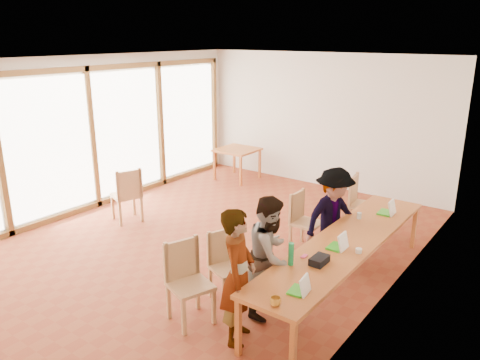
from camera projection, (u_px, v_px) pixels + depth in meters
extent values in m
plane|color=brown|center=(208.00, 242.00, 7.92)|extent=(8.00, 8.00, 0.00)
cube|color=beige|center=(322.00, 121.00, 10.54)|extent=(6.00, 0.10, 3.00)
cube|color=beige|center=(391.00, 192.00, 5.76)|extent=(0.10, 8.00, 3.00)
cube|color=white|center=(91.00, 134.00, 9.16)|extent=(0.10, 8.00, 3.00)
cube|color=white|center=(204.00, 58.00, 7.02)|extent=(6.00, 8.00, 0.04)
cube|color=#BA5E29|center=(346.00, 242.00, 6.21)|extent=(0.80, 4.00, 0.05)
cube|color=#BA5E29|center=(238.00, 327.00, 5.02)|extent=(0.06, 0.06, 0.70)
cube|color=#BA5E29|center=(374.00, 219.00, 8.00)|extent=(0.06, 0.06, 0.70)
cube|color=#BA5E29|center=(293.00, 352.00, 4.64)|extent=(0.06, 0.06, 0.70)
cube|color=#BA5E29|center=(414.00, 228.00, 7.61)|extent=(0.06, 0.06, 0.70)
cube|color=#BA5E29|center=(237.00, 150.00, 11.17)|extent=(0.90, 0.90, 0.05)
cube|color=#BA5E29|center=(215.00, 166.00, 11.21)|extent=(0.05, 0.05, 0.70)
cube|color=#BA5E29|center=(234.00, 159.00, 11.81)|extent=(0.05, 0.05, 0.70)
cube|color=#BA5E29|center=(241.00, 171.00, 10.76)|extent=(0.05, 0.05, 0.70)
cube|color=#BA5E29|center=(260.00, 164.00, 11.36)|extent=(0.05, 0.05, 0.70)
cube|color=tan|center=(190.00, 286.00, 5.60)|extent=(0.60, 0.60, 0.04)
cube|color=tan|center=(182.00, 259.00, 5.69)|extent=(0.20, 0.46, 0.49)
cube|color=tan|center=(229.00, 268.00, 6.10)|extent=(0.56, 0.56, 0.04)
cube|color=tan|center=(222.00, 246.00, 6.18)|extent=(0.19, 0.42, 0.45)
cube|color=tan|center=(307.00, 223.00, 7.54)|extent=(0.44, 0.44, 0.04)
cube|color=tan|center=(297.00, 206.00, 7.58)|extent=(0.04, 0.44, 0.46)
cube|color=tan|center=(364.00, 205.00, 8.24)|extent=(0.53, 0.53, 0.04)
cube|color=tan|center=(353.00, 189.00, 8.26)|extent=(0.11, 0.47, 0.49)
cube|color=tan|center=(126.00, 195.00, 8.71)|extent=(0.62, 0.62, 0.05)
cube|color=tan|center=(129.00, 184.00, 8.45)|extent=(0.22, 0.47, 0.51)
imported|color=gray|center=(238.00, 276.00, 5.18)|extent=(0.59, 0.69, 1.60)
imported|color=gray|center=(271.00, 255.00, 5.75)|extent=(0.73, 0.86, 1.53)
imported|color=gray|center=(333.00, 218.00, 6.92)|extent=(0.92, 1.14, 1.53)
cube|color=green|center=(298.00, 291.00, 4.96)|extent=(0.20, 0.25, 0.02)
cube|color=white|center=(305.00, 285.00, 4.90)|extent=(0.10, 0.22, 0.19)
cube|color=green|center=(336.00, 247.00, 5.98)|extent=(0.19, 0.26, 0.03)
cube|color=white|center=(343.00, 242.00, 5.90)|extent=(0.08, 0.24, 0.21)
cube|color=green|center=(385.00, 213.00, 7.13)|extent=(0.21, 0.28, 0.03)
cube|color=white|center=(392.00, 208.00, 7.05)|extent=(0.09, 0.25, 0.22)
imported|color=#C58124|center=(275.00, 301.00, 4.70)|extent=(0.15, 0.15, 0.09)
cylinder|color=#188245|center=(291.00, 254.00, 5.50)|extent=(0.07, 0.07, 0.28)
cylinder|color=silver|center=(359.00, 216.00, 6.92)|extent=(0.07, 0.07, 0.09)
cylinder|color=white|center=(359.00, 251.00, 5.83)|extent=(0.08, 0.08, 0.06)
cube|color=#E23D7E|center=(304.00, 256.00, 5.74)|extent=(0.05, 0.10, 0.01)
cube|color=black|center=(319.00, 260.00, 5.56)|extent=(0.16, 0.26, 0.09)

